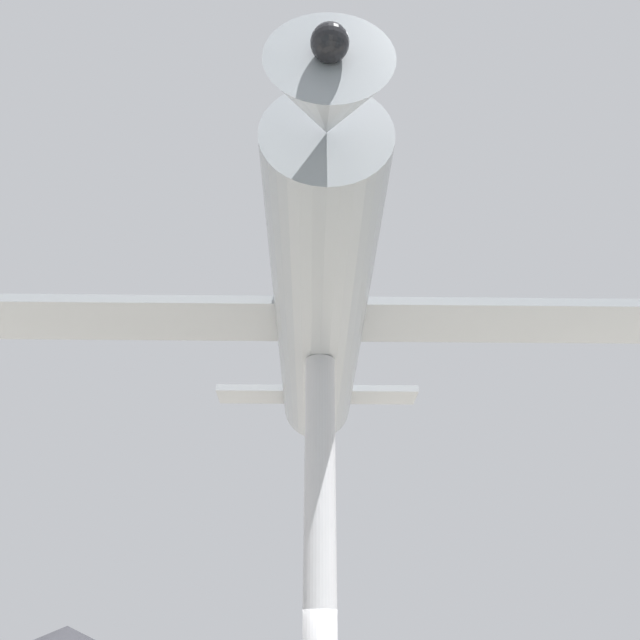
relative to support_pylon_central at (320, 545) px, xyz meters
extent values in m
cylinder|color=#B7B7BC|center=(0.00, 0.00, 0.00)|extent=(0.58, 0.58, 7.01)
cylinder|color=#93999E|center=(0.00, 0.00, 4.41)|extent=(3.55, 10.71, 1.81)
cube|color=#93999E|center=(0.00, 0.00, 4.41)|extent=(16.91, 4.46, 0.18)
cube|color=#93999E|center=(-0.78, -4.58, 4.55)|extent=(5.49, 1.89, 0.18)
cube|color=#93999E|center=(-0.78, -4.58, 5.57)|extent=(0.36, 1.11, 1.95)
cone|color=#93999E|center=(0.98, 5.79, 4.41)|extent=(1.72, 1.43, 1.54)
sphere|color=black|center=(1.11, 6.56, 4.41)|extent=(0.44, 0.44, 0.44)
cone|color=#2D2D33|center=(4.10, -0.97, -1.38)|extent=(1.26, 1.26, 0.27)
camera|label=1|loc=(2.08, 11.16, -1.55)|focal=35.00mm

